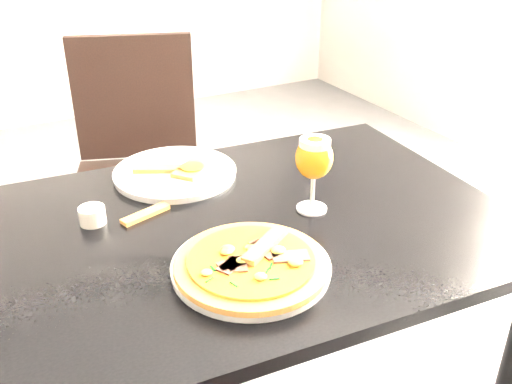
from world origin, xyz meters
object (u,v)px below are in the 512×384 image
dining_table (236,258)px  pizza (251,262)px  beer_glass (314,158)px  chair_far (138,167)px

dining_table → pizza: pizza is taller
pizza → beer_glass: bearing=33.4°
beer_glass → pizza: bearing=-146.6°
chair_far → pizza: bearing=-75.0°
dining_table → chair_far: 0.85m
dining_table → beer_glass: bearing=-3.7°
chair_far → dining_table: bearing=-72.4°
dining_table → beer_glass: size_ratio=7.16×
dining_table → beer_glass: beer_glass is taller
pizza → beer_glass: (0.24, 0.15, 0.10)m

